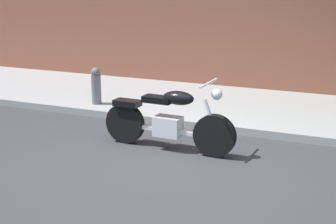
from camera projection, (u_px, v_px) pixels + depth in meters
name	position (u px, v px, depth m)	size (l,w,h in m)	color
ground_plane	(172.00, 164.00, 7.48)	(60.00, 60.00, 0.00)	#38383D
sidewalk	(234.00, 107.00, 10.47)	(25.64, 3.25, 0.14)	#9B9B9B
motorcycle	(168.00, 121.00, 8.01)	(2.27, 0.70, 1.17)	black
fire_hydrant	(96.00, 89.00, 10.38)	(0.20, 0.20, 0.91)	slate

